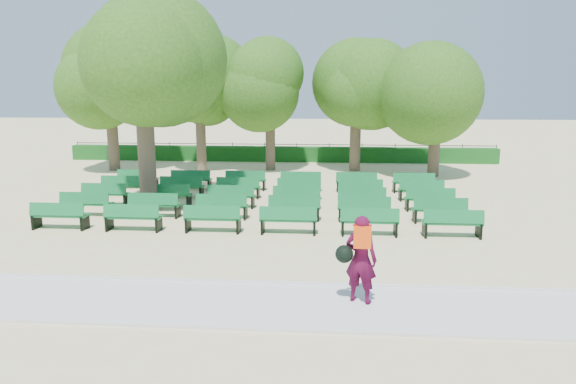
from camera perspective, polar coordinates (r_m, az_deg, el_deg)
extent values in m
plane|color=beige|center=(17.86, -4.99, -2.75)|extent=(120.00, 120.00, 0.00)
cube|color=silver|center=(10.98, -11.34, -11.98)|extent=(30.00, 2.20, 0.06)
cube|color=silver|center=(12.00, -9.86, -9.76)|extent=(30.00, 0.12, 0.10)
cube|color=#15531A|center=(31.46, -0.90, 4.25)|extent=(26.00, 0.70, 0.90)
cube|color=#126B33|center=(19.07, -2.70, -0.48)|extent=(1.76, 0.57, 0.06)
cube|color=#126B33|center=(18.82, -2.78, 0.12)|extent=(1.75, 0.22, 0.41)
cylinder|color=brown|center=(19.23, -15.39, 3.14)|extent=(0.62, 0.62, 3.46)
ellipsoid|color=#32611A|center=(19.06, -15.90, 12.59)|extent=(5.23, 5.23, 4.70)
imported|color=#470A26|center=(10.54, 8.11, -7.40)|extent=(0.78, 0.66, 1.82)
cube|color=#FF4D0D|center=(10.19, 8.26, -5.00)|extent=(0.34, 0.17, 0.42)
sphere|color=black|center=(10.43, 6.27, -6.86)|extent=(0.36, 0.36, 0.36)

